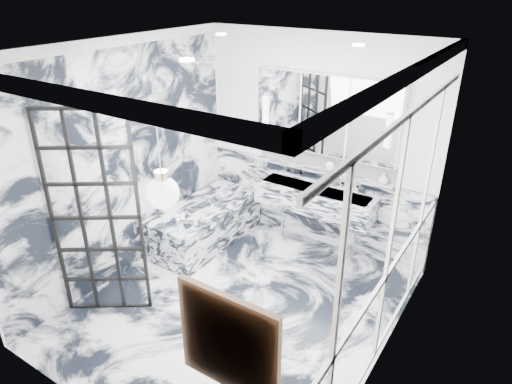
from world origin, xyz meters
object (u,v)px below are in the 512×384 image
Objects in this scene: trough_sink at (315,199)px; crittall_door at (96,218)px; mirror_cabinet at (326,115)px; bathtub at (205,223)px.

crittall_door is at bearing -119.44° from trough_sink.
crittall_door is at bearing -117.76° from mirror_cabinet.
crittall_door is 2.93m from mirror_cabinet.
mirror_cabinet is at bearing 27.44° from crittall_door.
trough_sink is (1.33, 2.35, -0.41)m from crittall_door.
trough_sink is 0.97× the size of bathtub.
trough_sink is 1.55m from bathtub.
trough_sink is 0.84× the size of mirror_cabinet.
bathtub is at bearing 55.08° from crittall_door.
bathtub is (-1.32, -0.83, -1.54)m from mirror_cabinet.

